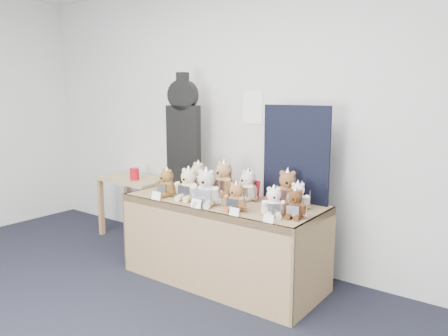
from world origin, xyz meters
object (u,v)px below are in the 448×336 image
Objects in this scene: teddy_front_far_right at (274,203)px; teddy_front_end at (295,205)px; teddy_back_centre_right at (248,187)px; side_table at (134,188)px; teddy_front_left at (188,185)px; teddy_front_right at (236,198)px; guitar_case at (183,131)px; teddy_front_far_left at (167,184)px; teddy_back_centre_left at (223,180)px; teddy_back_end at (298,197)px; display_table at (218,220)px; teddy_back_left at (198,178)px; red_cup at (135,174)px; teddy_front_centre at (206,189)px; teddy_back_right at (287,189)px.

teddy_front_end is (0.15, 0.05, -0.00)m from teddy_front_far_right.
teddy_back_centre_right reaches higher than teddy_front_end.
teddy_front_far_right reaches higher than side_table.
teddy_front_right is at bearing -14.99° from teddy_front_left.
teddy_front_far_right is (0.83, -0.01, -0.02)m from teddy_front_left.
teddy_front_far_right is (1.26, -0.43, -0.43)m from guitar_case.
teddy_front_far_left is 0.90× the size of teddy_front_left.
teddy_front_left is 0.34m from teddy_back_centre_left.
teddy_back_end is (0.76, -0.05, -0.04)m from teddy_back_centre_left.
teddy_front_left is (-0.25, -0.08, 0.27)m from display_table.
guitar_case is at bearing 167.35° from teddy_back_left.
teddy_back_end is (-0.09, 0.22, 0.00)m from teddy_front_end.
teddy_back_end is (1.03, -0.03, -0.02)m from teddy_back_left.
teddy_front_right is (1.64, -0.45, 0.07)m from red_cup.
side_table is 1.40m from teddy_back_centre_left.
display_table is 1.02m from guitar_case.
teddy_front_right is 1.03× the size of teddy_front_end.
guitar_case is at bearing -0.84° from side_table.
teddy_front_right is (0.96, -0.49, -0.43)m from guitar_case.
teddy_back_end is (0.65, 0.32, -0.04)m from teddy_front_centre.
teddy_front_end is at bearing -5.97° from teddy_front_left.
side_table is at bearing 142.31° from teddy_back_end.
side_table is at bearing 142.79° from red_cup.
teddy_back_centre_right is at bearing 27.46° from teddy_front_far_left.
red_cup is 1.18m from teddy_front_left.
teddy_back_centre_left is (1.24, -0.08, 0.10)m from red_cup.
teddy_front_far_left is at bearing -144.15° from teddy_back_centre_right.
teddy_back_centre_right is at bearing 49.41° from display_table.
side_table is 1.59m from teddy_front_centre.
teddy_back_end is at bearing 1.76° from teddy_back_centre_left.
teddy_front_far_right is (0.59, -0.09, 0.25)m from display_table.
red_cup is 1.25m from teddy_back_centre_left.
teddy_front_far_right is at bearing -11.66° from red_cup.
teddy_front_left is 1.00× the size of teddy_back_left.
teddy_front_far_right is 1.03× the size of teddy_back_end.
teddy_back_left is at bearing -6.16° from red_cup.
teddy_front_right reaches higher than red_cup.
teddy_front_end is at bearing -8.18° from side_table.
red_cup is (-0.68, -0.03, -0.49)m from guitar_case.
teddy_front_far_left is 1.05m from teddy_back_right.
red_cup is (-1.36, 0.31, 0.19)m from display_table.
teddy_front_far_left is 1.09× the size of teddy_front_far_right.
teddy_back_end is (0.05, 0.27, -0.00)m from teddy_front_far_right.
teddy_back_centre_right reaches higher than teddy_back_end.
guitar_case is at bearing 116.45° from teddy_front_far_left.
teddy_front_right is at bearing -15.42° from red_cup.
teddy_front_right is (0.29, 0.00, -0.03)m from teddy_front_centre.
teddy_back_left is 0.55m from teddy_back_centre_right.
teddy_front_right is at bearing -59.30° from teddy_back_centre_right.
teddy_front_end is 0.37m from teddy_back_right.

